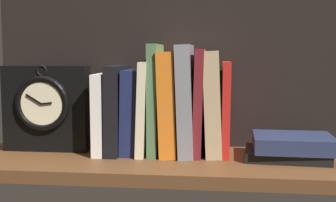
% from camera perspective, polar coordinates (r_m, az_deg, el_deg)
% --- Properties ---
extents(ground_plane, '(0.82, 0.27, 0.03)m').
position_cam_1_polar(ground_plane, '(0.93, -0.61, -8.06)').
color(ground_plane, brown).
extents(back_panel, '(0.82, 0.01, 0.35)m').
position_cam_1_polar(back_panel, '(1.03, 0.28, 3.75)').
color(back_panel, black).
rests_on(back_panel, ground_plane).
extents(book_white_catcher, '(0.02, 0.15, 0.17)m').
position_cam_1_polar(book_white_catcher, '(0.98, -8.15, -1.48)').
color(book_white_catcher, silver).
rests_on(book_white_catcher, ground_plane).
extents(book_black_skeptic, '(0.03, 0.15, 0.19)m').
position_cam_1_polar(book_black_skeptic, '(0.98, -6.51, -1.01)').
color(book_black_skeptic, black).
rests_on(book_black_skeptic, ground_plane).
extents(book_navy_bierce, '(0.04, 0.13, 0.18)m').
position_cam_1_polar(book_navy_bierce, '(0.97, -4.55, -1.32)').
color(book_navy_bierce, '#192147').
rests_on(book_navy_bierce, ground_plane).
extents(book_cream_twain, '(0.02, 0.15, 0.20)m').
position_cam_1_polar(book_cream_twain, '(0.96, -2.89, -0.82)').
color(book_cream_twain, beige).
rests_on(book_cream_twain, ground_plane).
extents(book_green_romantic, '(0.02, 0.13, 0.24)m').
position_cam_1_polar(book_green_romantic, '(0.96, -1.62, 0.27)').
color(book_green_romantic, '#476B44').
rests_on(book_green_romantic, ground_plane).
extents(book_orange_pandolfini, '(0.04, 0.14, 0.22)m').
position_cam_1_polar(book_orange_pandolfini, '(0.96, 0.20, -0.23)').
color(book_orange_pandolfini, orange).
rests_on(book_orange_pandolfini, ground_plane).
extents(book_gray_chess, '(0.04, 0.16, 0.24)m').
position_cam_1_polar(book_gray_chess, '(0.95, 2.38, 0.17)').
color(book_gray_chess, gray).
rests_on(book_gray_chess, ground_plane).
extents(book_maroon_dawkins, '(0.02, 0.14, 0.23)m').
position_cam_1_polar(book_maroon_dawkins, '(0.95, 4.06, -0.12)').
color(book_maroon_dawkins, maroon).
rests_on(book_maroon_dawkins, ground_plane).
extents(book_tan_shortstories, '(0.04, 0.13, 0.22)m').
position_cam_1_polar(book_tan_shortstories, '(0.95, 5.80, -0.26)').
color(book_tan_shortstories, tan).
rests_on(book_tan_shortstories, ground_plane).
extents(book_red_requiem, '(0.02, 0.13, 0.20)m').
position_cam_1_polar(book_red_requiem, '(0.95, 7.49, -0.95)').
color(book_red_requiem, red).
rests_on(book_red_requiem, ground_plane).
extents(framed_clock, '(0.19, 0.06, 0.19)m').
position_cam_1_polar(framed_clock, '(1.02, -15.49, -0.81)').
color(framed_clock, black).
rests_on(framed_clock, ground_plane).
extents(book_stack_side, '(0.18, 0.13, 0.05)m').
position_cam_1_polar(book_stack_side, '(0.94, 15.57, -5.77)').
color(book_stack_side, black).
rests_on(book_stack_side, ground_plane).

